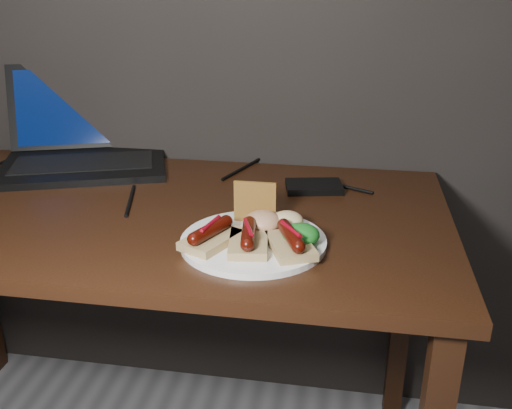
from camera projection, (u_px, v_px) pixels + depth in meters
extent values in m
cube|color=black|center=(129.00, 212.00, 1.27)|extent=(1.40, 0.70, 0.03)
cube|color=black|center=(402.00, 310.00, 1.59)|extent=(0.05, 0.05, 0.72)
cube|color=black|center=(84.00, 166.00, 1.50)|extent=(0.49, 0.40, 0.02)
cube|color=black|center=(83.00, 162.00, 1.49)|extent=(0.39, 0.26, 0.00)
cube|color=black|center=(86.00, 106.00, 1.61)|extent=(0.42, 0.22, 0.23)
cube|color=#082050|center=(86.00, 106.00, 1.61)|extent=(0.38, 0.19, 0.20)
cube|color=black|center=(314.00, 187.00, 1.36)|extent=(0.15, 0.11, 0.02)
cylinder|color=black|center=(130.00, 200.00, 1.28)|extent=(0.06, 0.18, 0.01)
cylinder|color=black|center=(245.00, 167.00, 1.50)|extent=(0.08, 0.21, 0.01)
cylinder|color=black|center=(346.00, 187.00, 1.36)|extent=(0.13, 0.07, 0.01)
cylinder|color=white|center=(253.00, 241.00, 1.08)|extent=(0.32, 0.32, 0.01)
cube|color=tan|center=(211.00, 240.00, 1.06)|extent=(0.11, 0.13, 0.02)
cylinder|color=#470B04|center=(211.00, 230.00, 1.05)|extent=(0.06, 0.10, 0.02)
sphere|color=#470B04|center=(194.00, 239.00, 1.01)|extent=(0.03, 0.02, 0.02)
sphere|color=#470B04|center=(226.00, 221.00, 1.09)|extent=(0.03, 0.02, 0.02)
cylinder|color=maroon|center=(210.00, 224.00, 1.05)|extent=(0.02, 0.07, 0.01)
cube|color=tan|center=(248.00, 243.00, 1.05)|extent=(0.09, 0.12, 0.02)
cylinder|color=#470B04|center=(248.00, 233.00, 1.04)|extent=(0.04, 0.10, 0.02)
sphere|color=#470B04|center=(247.00, 245.00, 0.99)|extent=(0.03, 0.02, 0.02)
sphere|color=#470B04|center=(249.00, 223.00, 1.08)|extent=(0.03, 0.02, 0.02)
cylinder|color=maroon|center=(248.00, 227.00, 1.03)|extent=(0.03, 0.07, 0.01)
cube|color=tan|center=(291.00, 246.00, 1.04)|extent=(0.11, 0.13, 0.02)
cylinder|color=#470B04|center=(291.00, 235.00, 1.03)|extent=(0.06, 0.10, 0.02)
sphere|color=#470B04|center=(299.00, 247.00, 0.99)|extent=(0.03, 0.02, 0.02)
sphere|color=#470B04|center=(284.00, 225.00, 1.07)|extent=(0.03, 0.02, 0.02)
cylinder|color=maroon|center=(291.00, 229.00, 1.02)|extent=(0.05, 0.06, 0.01)
cube|color=#AE7C2F|center=(255.00, 202.00, 1.14)|extent=(0.08, 0.01, 0.08)
ellipsoid|color=#125C16|center=(301.00, 235.00, 1.05)|extent=(0.07, 0.07, 0.04)
ellipsoid|color=maroon|center=(263.00, 221.00, 1.11)|extent=(0.07, 0.07, 0.04)
ellipsoid|color=beige|center=(287.00, 221.00, 1.12)|extent=(0.06, 0.06, 0.04)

